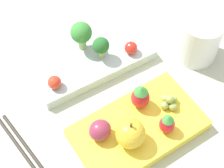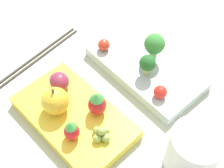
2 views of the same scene
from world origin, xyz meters
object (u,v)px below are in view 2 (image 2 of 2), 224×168
(grape_cluster, at_px, (101,134))
(cherry_tomato_0, at_px, (104,45))
(plum, at_px, (59,81))
(chopsticks_pair, at_px, (39,56))
(apple, at_px, (55,101))
(broccoli_floret_1, at_px, (147,64))
(bento_box_fruit, at_px, (74,117))
(bento_box_savoury, at_px, (145,68))
(cherry_tomato_1, at_px, (160,92))
(drinking_cup, at_px, (193,153))
(strawberry_0, at_px, (97,104))
(broccoli_floret_0, at_px, (154,45))
(strawberry_1, at_px, (72,131))

(grape_cluster, bearing_deg, cherry_tomato_0, 131.82)
(plum, height_order, chopsticks_pair, plum)
(cherry_tomato_0, distance_m, apple, 0.17)
(broccoli_floret_1, xyz_separation_m, plum, (-0.10, -0.13, -0.01))
(bento_box_fruit, distance_m, plum, 0.07)
(bento_box_savoury, height_order, cherry_tomato_1, cherry_tomato_1)
(bento_box_savoury, bearing_deg, drinking_cup, -32.40)
(cherry_tomato_0, xyz_separation_m, strawberry_0, (0.09, -0.12, 0.01))
(bento_box_fruit, height_order, strawberry_0, strawberry_0)
(strawberry_0, bearing_deg, apple, -142.26)
(broccoli_floret_1, bearing_deg, cherry_tomato_0, -177.00)
(cherry_tomato_0, relative_size, strawberry_0, 0.50)
(grape_cluster, bearing_deg, bento_box_fruit, -179.68)
(broccoli_floret_0, xyz_separation_m, apple, (-0.05, -0.20, -0.01))
(cherry_tomato_1, bearing_deg, bento_box_fruit, -123.88)
(cherry_tomato_0, relative_size, cherry_tomato_1, 0.99)
(bento_box_fruit, bearing_deg, broccoli_floret_0, 83.55)
(bento_box_fruit, bearing_deg, broccoli_floret_1, 76.52)
(broccoli_floret_1, height_order, drinking_cup, drinking_cup)
(drinking_cup, bearing_deg, cherry_tomato_0, 161.97)
(broccoli_floret_0, relative_size, strawberry_0, 1.25)
(bento_box_fruit, xyz_separation_m, cherry_tomato_0, (-0.07, 0.15, 0.02))
(plum, relative_size, drinking_cup, 0.42)
(apple, bearing_deg, strawberry_1, -18.14)
(bento_box_savoury, height_order, broccoli_floret_1, broccoli_floret_1)
(strawberry_1, bearing_deg, drinking_cup, 30.25)
(strawberry_0, bearing_deg, bento_box_fruit, -131.69)
(apple, relative_size, strawberry_0, 1.17)
(bento_box_fruit, distance_m, grape_cluster, 0.07)
(chopsticks_pair, bearing_deg, cherry_tomato_1, 15.71)
(bento_box_savoury, distance_m, plum, 0.17)
(bento_box_savoury, bearing_deg, bento_box_fruit, -97.12)
(bento_box_fruit, relative_size, broccoli_floret_1, 4.75)
(plum, bearing_deg, cherry_tomato_0, 93.24)
(apple, height_order, drinking_cup, drinking_cup)
(broccoli_floret_1, xyz_separation_m, grape_cluster, (0.03, -0.15, -0.02))
(bento_box_savoury, distance_m, strawberry_0, 0.15)
(plum, relative_size, grape_cluster, 1.07)
(plum, height_order, grape_cluster, plum)
(strawberry_1, xyz_separation_m, plum, (-0.09, 0.06, -0.00))
(broccoli_floret_0, distance_m, cherry_tomato_1, 0.09)
(cherry_tomato_1, relative_size, strawberry_1, 0.62)
(broccoli_floret_0, bearing_deg, cherry_tomato_0, -153.20)
(strawberry_1, bearing_deg, apple, 161.86)
(strawberry_1, xyz_separation_m, drinking_cup, (0.16, 0.09, 0.00))
(bento_box_savoury, relative_size, drinking_cup, 2.71)
(drinking_cup, bearing_deg, cherry_tomato_1, 148.51)
(broccoli_floret_1, distance_m, cherry_tomato_0, 0.10)
(bento_box_fruit, relative_size, cherry_tomato_0, 9.14)
(broccoli_floret_1, distance_m, cherry_tomato_1, 0.06)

